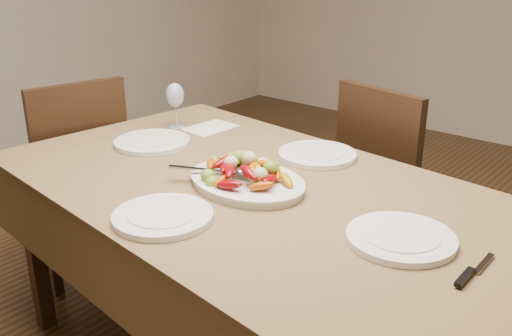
{
  "coord_description": "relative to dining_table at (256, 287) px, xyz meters",
  "views": [
    {
      "loc": [
        1.27,
        -1.56,
        1.48
      ],
      "look_at": [
        0.19,
        -0.27,
        0.82
      ],
      "focal_mm": 40.0,
      "sensor_mm": 36.0,
      "label": 1
    }
  ],
  "objects": [
    {
      "name": "floor",
      "position": [
        -0.19,
        0.27,
        -0.38
      ],
      "size": [
        6.0,
        6.0,
        0.0
      ],
      "primitive_type": "plane",
      "color": "#3B2512",
      "rests_on": "ground"
    },
    {
      "name": "dining_table",
      "position": [
        0.0,
        0.0,
        0.0
      ],
      "size": [
        1.94,
        1.22,
        0.76
      ],
      "primitive_type": "cube",
      "rotation": [
        0.0,
        0.0,
        -0.1
      ],
      "color": "brown",
      "rests_on": "ground"
    },
    {
      "name": "chair_far",
      "position": [
        0.08,
        0.91,
        0.1
      ],
      "size": [
        0.5,
        0.5,
        0.95
      ],
      "primitive_type": null,
      "rotation": [
        0.0,
        0.0,
        2.93
      ],
      "color": "black",
      "rests_on": "ground"
    },
    {
      "name": "chair_left",
      "position": [
        -1.16,
        0.04,
        0.1
      ],
      "size": [
        0.5,
        0.5,
        0.95
      ],
      "primitive_type": null,
      "rotation": [
        0.0,
        0.0,
        -1.79
      ],
      "color": "black",
      "rests_on": "ground"
    },
    {
      "name": "serving_platter",
      "position": [
        -0.02,
        -0.02,
        0.39
      ],
      "size": [
        0.43,
        0.34,
        0.02
      ],
      "primitive_type": "ellipsoid",
      "rotation": [
        0.0,
        0.0,
        -0.1
      ],
      "color": "white",
      "rests_on": "dining_table"
    },
    {
      "name": "roasted_vegetables",
      "position": [
        -0.02,
        -0.02,
        0.45
      ],
      "size": [
        0.35,
        0.26,
        0.09
      ],
      "primitive_type": null,
      "rotation": [
        0.0,
        0.0,
        -0.1
      ],
      "color": "#730308",
      "rests_on": "serving_platter"
    },
    {
      "name": "serving_spoon",
      "position": [
        -0.09,
        -0.05,
        0.43
      ],
      "size": [
        0.22,
        0.26,
        0.03
      ],
      "primitive_type": null,
      "rotation": [
        0.0,
        0.0,
        -0.89
      ],
      "color": "#9EA0A8",
      "rests_on": "serving_platter"
    },
    {
      "name": "plate_left",
      "position": [
        -0.57,
        0.06,
        0.39
      ],
      "size": [
        0.29,
        0.29,
        0.02
      ],
      "primitive_type": "cylinder",
      "color": "white",
      "rests_on": "dining_table"
    },
    {
      "name": "plate_right",
      "position": [
        0.53,
        -0.04,
        0.39
      ],
      "size": [
        0.29,
        0.29,
        0.02
      ],
      "primitive_type": "cylinder",
      "color": "white",
      "rests_on": "dining_table"
    },
    {
      "name": "plate_far",
      "position": [
        -0.0,
        0.35,
        0.39
      ],
      "size": [
        0.28,
        0.28,
        0.02
      ],
      "primitive_type": "cylinder",
      "color": "white",
      "rests_on": "dining_table"
    },
    {
      "name": "plate_near",
      "position": [
        -0.05,
        -0.35,
        0.39
      ],
      "size": [
        0.28,
        0.28,
        0.02
      ],
      "primitive_type": "cylinder",
      "color": "white",
      "rests_on": "dining_table"
    },
    {
      "name": "wine_glass",
      "position": [
        -0.66,
        0.26,
        0.48
      ],
      "size": [
        0.08,
        0.08,
        0.2
      ],
      "primitive_type": null,
      "color": "#8C99A5",
      "rests_on": "dining_table"
    },
    {
      "name": "menu_card",
      "position": [
        -0.55,
        0.35,
        0.38
      ],
      "size": [
        0.16,
        0.22,
        0.0
      ],
      "primitive_type": "cube",
      "rotation": [
        0.0,
        0.0,
        -0.05
      ],
      "color": "silver",
      "rests_on": "dining_table"
    },
    {
      "name": "table_knife",
      "position": [
        0.73,
        -0.07,
        0.38
      ],
      "size": [
        0.02,
        0.2,
        0.01
      ],
      "primitive_type": null,
      "rotation": [
        0.0,
        0.0,
        0.01
      ],
      "color": "#9EA0A8",
      "rests_on": "dining_table"
    }
  ]
}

